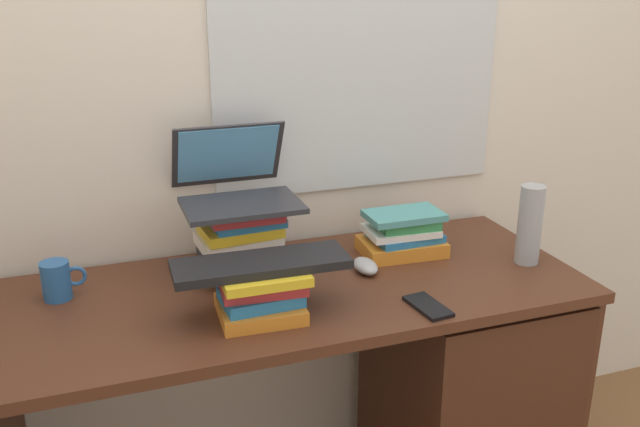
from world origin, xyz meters
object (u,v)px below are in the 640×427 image
Objects in this scene: book_stack_keyboard_riser at (261,292)px; computer_mouse at (365,266)px; book_stack_tall at (243,243)px; mug at (57,280)px; keyboard at (261,264)px; book_stack_side at (403,234)px; desk at (429,378)px; water_bottle at (530,225)px; laptop at (236,183)px; cell_phone at (428,306)px.

book_stack_keyboard_riser is 2.10× the size of computer_mouse.
book_stack_tall is 0.48m from mug.
book_stack_tall is 0.59× the size of keyboard.
desk is at bearing -75.60° from book_stack_side.
computer_mouse is at bearing -16.75° from book_stack_tall.
mug is at bearing 170.95° from water_bottle.
water_bottle is (0.80, 0.06, 0.05)m from book_stack_keyboard_riser.
mug is 0.49× the size of water_bottle.
book_stack_tall is at bearing 89.08° from keyboard.
book_stack_tall is 0.16m from laptop.
desk is at bearing 12.29° from keyboard.
desk is 0.44m from book_stack_side.
desk is at bearing -14.11° from computer_mouse.
book_stack_tall reaches higher than mug.
book_stack_side reaches higher than cell_phone.
mug is (-0.48, 0.01, -0.04)m from book_stack_tall.
book_stack_tall reaches higher than book_stack_keyboard_riser.
computer_mouse is 0.93× the size of mug.
book_stack_keyboard_riser is 0.96× the size of water_bottle.
book_stack_side is 0.19m from computer_mouse.
keyboard is at bearing -176.07° from water_bottle.
book_stack_side is 0.55m from keyboard.
laptop is at bearing 153.46° from computer_mouse.
desk is at bearing 10.73° from book_stack_keyboard_riser.
book_stack_keyboard_riser is 0.53m from mug.
book_stack_keyboard_riser is at bearing -120.00° from keyboard.
water_bottle is at bearing -8.79° from desk.
book_stack_side is at bearing 149.54° from water_bottle.
book_stack_tall reaches higher than computer_mouse.
book_stack_keyboard_riser is 0.55m from book_stack_side.
book_stack_side is 0.36m from water_bottle.
desk is at bearing 51.04° from cell_phone.
computer_mouse is at bearing -7.90° from mug.
cell_phone is at bearing -14.63° from book_stack_keyboard_riser.
book_stack_side is at bearing 104.40° from desk.
cell_phone is at bearing -76.34° from computer_mouse.
book_stack_keyboard_riser is 0.52× the size of keyboard.
cell_phone is at bearing -122.64° from desk.
book_stack_keyboard_riser reaches higher than mug.
laptop reaches higher than keyboard.
book_stack_tall is 0.34m from computer_mouse.
book_stack_side is 0.36m from cell_phone.
book_stack_tall reaches higher than book_stack_side.
cell_phone is (0.86, -0.36, -0.05)m from mug.
laptop is (0.02, 0.31, 0.18)m from book_stack_keyboard_riser.
water_bottle reaches higher than cell_phone.
book_stack_tall is 2.37× the size of computer_mouse.
laptop is 0.75× the size of keyboard.
desk is 0.54m from water_bottle.
laptop reaches higher than water_bottle.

